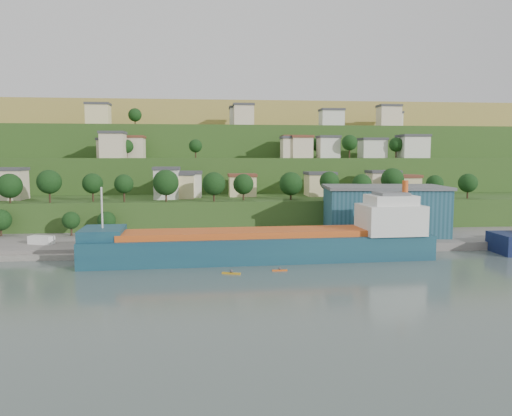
{
  "coord_description": "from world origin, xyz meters",
  "views": [
    {
      "loc": [
        -11.31,
        -96.81,
        22.22
      ],
      "look_at": [
        -0.03,
        15.0,
        10.8
      ],
      "focal_mm": 35.0,
      "sensor_mm": 36.0,
      "label": 1
    }
  ],
  "objects": [
    {
      "name": "ground",
      "position": [
        0.0,
        0.0,
        0.0
      ],
      "size": [
        500.0,
        500.0,
        0.0
      ],
      "primitive_type": "plane",
      "color": "#44534C",
      "rests_on": "ground"
    },
    {
      "name": "quay",
      "position": [
        20.0,
        28.0,
        0.0
      ],
      "size": [
        220.0,
        26.0,
        4.0
      ],
      "primitive_type": "cube",
      "color": "slate",
      "rests_on": "ground"
    },
    {
      "name": "pebble_beach",
      "position": [
        -55.0,
        22.0,
        0.0
      ],
      "size": [
        40.0,
        18.0,
        2.4
      ],
      "primitive_type": "cube",
      "color": "slate",
      "rests_on": "ground"
    },
    {
      "name": "hillside",
      "position": [
        0.02,
        168.7,
        0.07
      ],
      "size": [
        360.0,
        211.17,
        96.0
      ],
      "color": "#284719",
      "rests_on": "ground"
    },
    {
      "name": "cargo_ship_near",
      "position": [
        2.82,
        9.27,
        3.09
      ],
      "size": [
        75.59,
        14.87,
        19.32
      ],
      "rotation": [
        0.0,
        0.0,
        0.04
      ],
      "color": "#13344A",
      "rests_on": "ground"
    },
    {
      "name": "warehouse",
      "position": [
        35.58,
        30.4,
        8.43
      ],
      "size": [
        33.0,
        22.47,
        12.8
      ],
      "rotation": [
        0.0,
        0.0,
        -0.12
      ],
      "color": "#1B4653",
      "rests_on": "quay"
    },
    {
      "name": "caravan",
      "position": [
        -49.83,
        23.06,
        2.55
      ],
      "size": [
        6.27,
        4.3,
        2.7
      ],
      "primitive_type": "cube",
      "rotation": [
        0.0,
        0.0,
        -0.36
      ],
      "color": "white",
      "rests_on": "pebble_beach"
    },
    {
      "name": "dinghy",
      "position": [
        -48.57,
        19.35,
        1.59
      ],
      "size": [
        4.0,
        1.72,
        0.78
      ],
      "primitive_type": "cube",
      "rotation": [
        0.0,
        0.0,
        -0.07
      ],
      "color": "silver",
      "rests_on": "pebble_beach"
    },
    {
      "name": "kayak_orange",
      "position": [
        2.99,
        -1.52,
        0.22
      ],
      "size": [
        3.0,
        0.57,
        0.75
      ],
      "rotation": [
        0.0,
        0.0,
        0.02
      ],
      "color": "#E55A14",
      "rests_on": "ground"
    },
    {
      "name": "kayak_yellow",
      "position": [
        -6.62,
        -3.19,
        0.27
      ],
      "size": [
        3.65,
        1.76,
        0.91
      ],
      "rotation": [
        0.0,
        0.0,
        -0.32
      ],
      "color": "#C48D17",
      "rests_on": "ground"
    }
  ]
}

